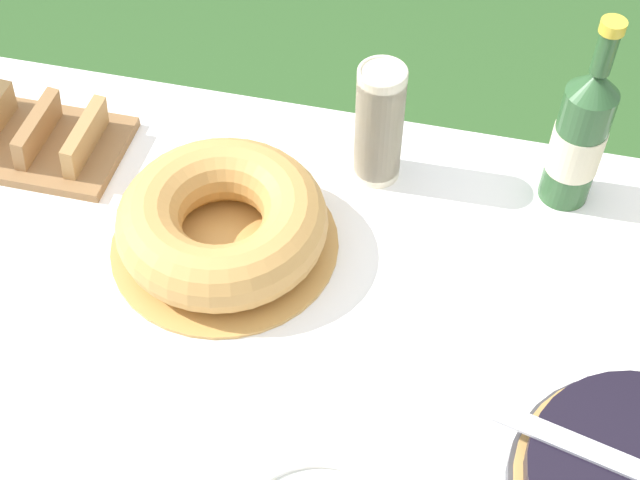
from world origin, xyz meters
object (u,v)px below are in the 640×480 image
(bread_board, at_px, (41,139))
(cider_bottle_green, at_px, (579,137))
(bundt_cake, at_px, (222,223))
(cup_stack, at_px, (379,125))

(bread_board, bearing_deg, cider_bottle_green, 6.53)
(bundt_cake, bearing_deg, cider_bottle_green, 24.75)
(bread_board, bearing_deg, cup_stack, 7.79)
(cider_bottle_green, bearing_deg, bundt_cake, -155.25)
(bundt_cake, bearing_deg, cup_stack, 46.67)
(bread_board, bearing_deg, bundt_cake, -19.95)
(cup_stack, height_order, cider_bottle_green, cider_bottle_green)
(cup_stack, bearing_deg, cider_bottle_green, 4.18)
(cup_stack, relative_size, bread_board, 0.78)
(cider_bottle_green, distance_m, bread_board, 0.82)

